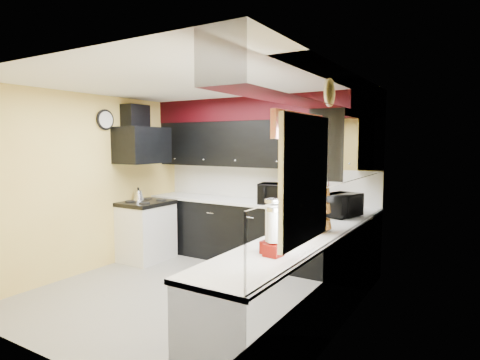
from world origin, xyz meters
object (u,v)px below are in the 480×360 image
Objects in this scene: knife_block at (324,200)px; kettle at (138,195)px; toaster_oven at (277,194)px; microwave at (341,205)px; utensil_crock at (326,202)px.

knife_block is 1.23× the size of kettle.
kettle is at bearing -156.20° from knife_block.
kettle is (-2.78, -0.70, -0.05)m from knife_block.
toaster_oven is 0.70m from knife_block.
kettle is (-2.09, -0.67, -0.09)m from toaster_oven.
toaster_oven is 2.97× the size of kettle.
knife_block is at bearing -9.73° from toaster_oven.
toaster_oven is 1.04× the size of microwave.
toaster_oven is at bearing -172.62° from utensil_crock.
utensil_crock is at bearing -4.80° from toaster_oven.
microwave is at bearing -35.79° from toaster_oven.
microwave reaches higher than utensil_crock.
knife_block is (0.00, -0.06, 0.03)m from utensil_crock.
knife_block is (0.69, 0.03, -0.04)m from toaster_oven.
utensil_crock is at bearing 99.60° from knife_block.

